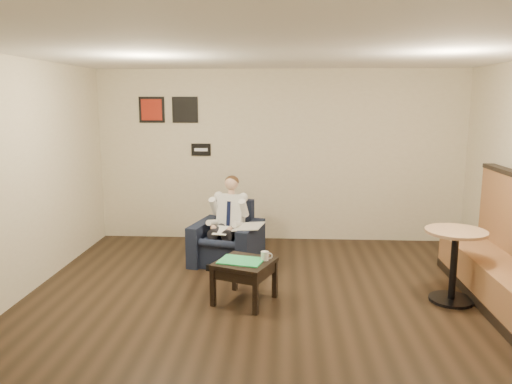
# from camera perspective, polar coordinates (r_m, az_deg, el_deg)

# --- Properties ---
(ground) EXTENTS (6.00, 6.00, 0.00)m
(ground) POSITION_cam_1_polar(r_m,az_deg,el_deg) (5.65, 2.29, -13.63)
(ground) COLOR black
(ground) RESTS_ON ground
(wall_back) EXTENTS (6.00, 0.02, 2.80)m
(wall_back) POSITION_cam_1_polar(r_m,az_deg,el_deg) (8.21, 2.74, 4.12)
(wall_back) COLOR beige
(wall_back) RESTS_ON ground
(wall_front) EXTENTS (6.00, 0.02, 2.80)m
(wall_front) POSITION_cam_1_polar(r_m,az_deg,el_deg) (2.35, 1.21, -12.37)
(wall_front) COLOR beige
(wall_front) RESTS_ON ground
(wall_left) EXTENTS (0.02, 6.00, 2.80)m
(wall_left) POSITION_cam_1_polar(r_m,az_deg,el_deg) (6.08, -27.18, 0.71)
(wall_left) COLOR beige
(wall_left) RESTS_ON ground
(ceiling) EXTENTS (6.00, 6.00, 0.02)m
(ceiling) POSITION_cam_1_polar(r_m,az_deg,el_deg) (5.18, 2.53, 15.90)
(ceiling) COLOR white
(ceiling) RESTS_ON wall_back
(seating_sign) EXTENTS (0.32, 0.02, 0.20)m
(seating_sign) POSITION_cam_1_polar(r_m,az_deg,el_deg) (8.30, -6.30, 4.83)
(seating_sign) COLOR black
(seating_sign) RESTS_ON wall_back
(art_print_left) EXTENTS (0.42, 0.03, 0.42)m
(art_print_left) POSITION_cam_1_polar(r_m,az_deg,el_deg) (8.43, -11.83, 9.19)
(art_print_left) COLOR #A72414
(art_print_left) RESTS_ON wall_back
(art_print_right) EXTENTS (0.42, 0.03, 0.42)m
(art_print_right) POSITION_cam_1_polar(r_m,az_deg,el_deg) (8.31, -8.11, 9.29)
(art_print_right) COLOR black
(art_print_right) RESTS_ON wall_back
(armchair) EXTENTS (1.08, 1.08, 0.86)m
(armchair) POSITION_cam_1_polar(r_m,az_deg,el_deg) (7.15, -3.35, -4.75)
(armchair) COLOR black
(armchair) RESTS_ON ground
(seated_man) EXTENTS (0.75, 0.95, 1.18)m
(seated_man) POSITION_cam_1_polar(r_m,az_deg,el_deg) (7.01, -3.69, -3.73)
(seated_man) COLOR white
(seated_man) RESTS_ON armchair
(lap_papers) EXTENTS (0.24, 0.31, 0.01)m
(lap_papers) POSITION_cam_1_polar(r_m,az_deg,el_deg) (6.94, -3.95, -4.39)
(lap_papers) COLOR white
(lap_papers) RESTS_ON seated_man
(newspaper) EXTENTS (0.46, 0.53, 0.01)m
(newspaper) POSITION_cam_1_polar(r_m,az_deg,el_deg) (6.91, -0.82, -3.94)
(newspaper) COLOR silver
(newspaper) RESTS_ON armchair
(side_table) EXTENTS (0.78, 0.78, 0.49)m
(side_table) POSITION_cam_1_polar(r_m,az_deg,el_deg) (5.85, -1.31, -10.18)
(side_table) COLOR black
(side_table) RESTS_ON ground
(green_folder) EXTENTS (0.56, 0.46, 0.01)m
(green_folder) POSITION_cam_1_polar(r_m,az_deg,el_deg) (5.76, -1.72, -7.86)
(green_folder) COLOR #2BD96E
(green_folder) RESTS_ON side_table
(coffee_mug) EXTENTS (0.12, 0.12, 0.10)m
(coffee_mug) POSITION_cam_1_polar(r_m,az_deg,el_deg) (5.78, 1.01, -7.31)
(coffee_mug) COLOR white
(coffee_mug) RESTS_ON side_table
(smartphone) EXTENTS (0.17, 0.15, 0.01)m
(smartphone) POSITION_cam_1_polar(r_m,az_deg,el_deg) (5.89, -0.08, -7.45)
(smartphone) COLOR black
(smartphone) RESTS_ON side_table
(banquette) EXTENTS (0.67, 2.80, 1.43)m
(banquette) POSITION_cam_1_polar(r_m,az_deg,el_deg) (6.26, 26.97, -5.44)
(banquette) COLOR #905E37
(banquette) RESTS_ON ground
(cafe_table) EXTENTS (0.91, 0.91, 0.85)m
(cafe_table) POSITION_cam_1_polar(r_m,az_deg,el_deg) (6.23, 21.64, -7.87)
(cafe_table) COLOR tan
(cafe_table) RESTS_ON ground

